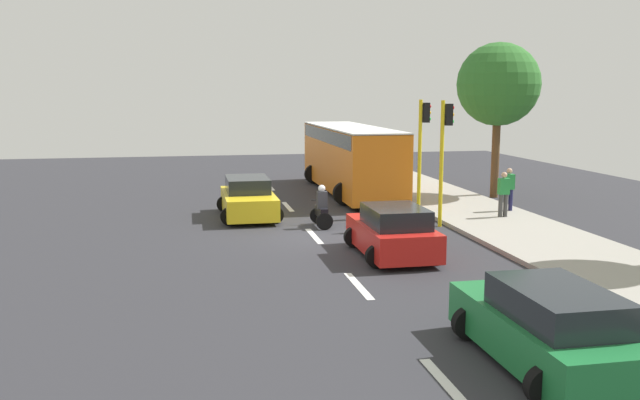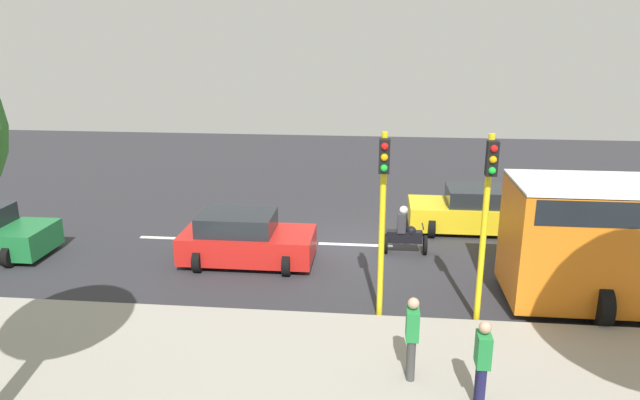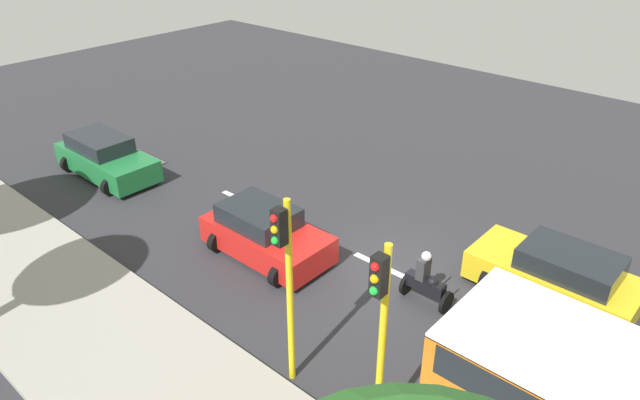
# 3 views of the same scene
# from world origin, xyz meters

# --- Properties ---
(ground_plane) EXTENTS (40.00, 60.00, 0.10)m
(ground_plane) POSITION_xyz_m (0.00, 0.00, -0.05)
(ground_plane) COLOR #2D2D33
(sidewalk) EXTENTS (4.00, 60.00, 0.15)m
(sidewalk) POSITION_xyz_m (7.00, 0.00, 0.07)
(sidewalk) COLOR #9E998E
(sidewalk) RESTS_ON ground
(lane_stripe_far_north) EXTENTS (0.20, 2.40, 0.01)m
(lane_stripe_far_north) POSITION_xyz_m (0.00, -12.00, 0.01)
(lane_stripe_far_north) COLOR white
(lane_stripe_far_north) RESTS_ON ground
(lane_stripe_north) EXTENTS (0.20, 2.40, 0.01)m
(lane_stripe_north) POSITION_xyz_m (0.00, -6.00, 0.01)
(lane_stripe_north) COLOR white
(lane_stripe_north) RESTS_ON ground
(lane_stripe_mid) EXTENTS (0.20, 2.40, 0.01)m
(lane_stripe_mid) POSITION_xyz_m (0.00, 0.00, 0.01)
(lane_stripe_mid) COLOR white
(lane_stripe_mid) RESTS_ON ground
(lane_stripe_south) EXTENTS (0.20, 2.40, 0.01)m
(lane_stripe_south) POSITION_xyz_m (0.00, 6.00, 0.01)
(lane_stripe_south) COLOR white
(lane_stripe_south) RESTS_ON ground
(lane_stripe_far_south) EXTENTS (0.20, 2.40, 0.01)m
(lane_stripe_far_south) POSITION_xyz_m (0.00, 12.00, 0.01)
(lane_stripe_far_south) COLOR white
(lane_stripe_far_south) RESTS_ON ground
(car_green) EXTENTS (2.24, 4.39, 1.52)m
(car_green) POSITION_xyz_m (1.99, -11.52, 0.71)
(car_green) COLOR #1E7238
(car_green) RESTS_ON ground
(car_red) EXTENTS (2.29, 3.88, 1.52)m
(car_red) POSITION_xyz_m (1.75, -3.19, 0.71)
(car_red) COLOR red
(car_red) RESTS_ON ground
(car_yellow_cab) EXTENTS (2.31, 4.23, 1.52)m
(car_yellow_cab) POSITION_xyz_m (-1.84, 3.96, 0.71)
(car_yellow_cab) COLOR yellow
(car_yellow_cab) RESTS_ON ground
(city_bus) EXTENTS (3.20, 11.00, 3.16)m
(city_bus) POSITION_xyz_m (3.54, 9.43, 1.85)
(city_bus) COLOR orange
(city_bus) RESTS_ON ground
(motorcycle) EXTENTS (0.60, 1.30, 1.53)m
(motorcycle) POSITION_xyz_m (0.56, 1.53, 0.64)
(motorcycle) COLOR black
(motorcycle) RESTS_ON ground
(pedestrian_near_signal) EXTENTS (0.40, 0.24, 1.69)m
(pedestrian_near_signal) POSITION_xyz_m (7.48, 1.37, 1.06)
(pedestrian_near_signal) COLOR #3F3F3F
(pedestrian_near_signal) RESTS_ON sidewalk
(pedestrian_by_tree) EXTENTS (0.40, 0.24, 1.69)m
(pedestrian_by_tree) POSITION_xyz_m (8.28, 2.55, 1.06)
(pedestrian_by_tree) COLOR #1E1E4C
(pedestrian_by_tree) RESTS_ON sidewalk
(traffic_light_corner) EXTENTS (0.49, 0.24, 4.50)m
(traffic_light_corner) POSITION_xyz_m (4.85, 3.08, 2.93)
(traffic_light_corner) COLOR yellow
(traffic_light_corner) RESTS_ON ground
(traffic_light_midblock) EXTENTS (0.49, 0.24, 4.50)m
(traffic_light_midblock) POSITION_xyz_m (4.85, 0.77, 2.93)
(traffic_light_midblock) COLOR yellow
(traffic_light_midblock) RESTS_ON ground
(street_tree_north) EXTENTS (3.72, 3.72, 6.98)m
(street_tree_north) POSITION_xyz_m (9.67, 6.74, 5.09)
(street_tree_north) COLOR brown
(street_tree_north) RESTS_ON ground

